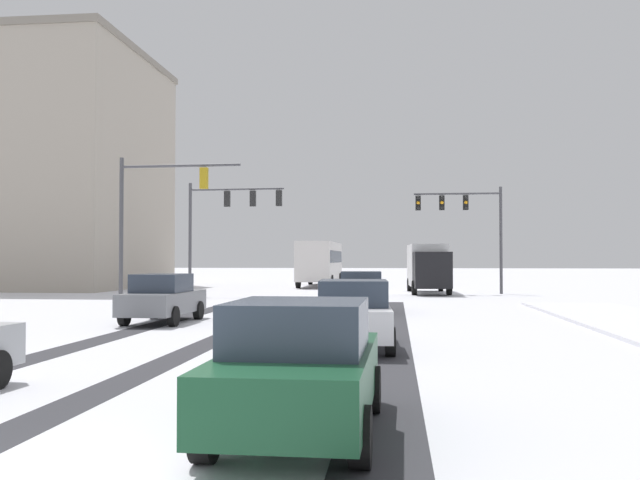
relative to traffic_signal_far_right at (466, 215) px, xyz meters
The scene contains 12 objects.
wheel_track_left_lane 23.98m from the traffic_signal_far_right, 100.86° to the right, with size 1.06×28.83×0.01m, color #38383D.
wheel_track_right_lane 25.21m from the traffic_signal_far_right, 111.16° to the right, with size 0.76×28.83×0.01m, color #38383D.
wheel_track_center 26.42m from the traffic_signal_far_right, 117.35° to the right, with size 0.87×28.83×0.01m, color #38383D.
traffic_signal_far_right is the anchor object (origin of this frame).
traffic_signal_far_left 14.43m from the traffic_signal_far_right, 163.59° to the right, with size 5.61×0.55×6.50m.
traffic_signal_near_left 20.26m from the traffic_signal_far_right, 136.20° to the right, with size 5.37×0.39×6.50m.
car_black_lead 16.62m from the traffic_signal_far_right, 110.42° to the right, with size 1.97×4.17×1.62m.
car_grey_second 23.92m from the traffic_signal_far_right, 120.46° to the right, with size 1.91×4.14×1.62m.
car_white_third 27.05m from the traffic_signal_far_right, 101.33° to the right, with size 1.99×4.18×1.62m.
car_dark_green_fifth 34.88m from the traffic_signal_far_right, 99.00° to the right, with size 1.88×4.12×1.62m.
bus_oncoming 14.84m from the traffic_signal_far_right, 133.74° to the left, with size 2.68×11.00×3.38m.
box_truck_delivery 3.89m from the traffic_signal_far_right, 167.95° to the left, with size 2.52×7.48×3.02m.
Camera 1 is at (2.71, -6.26, 2.12)m, focal length 38.53 mm.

